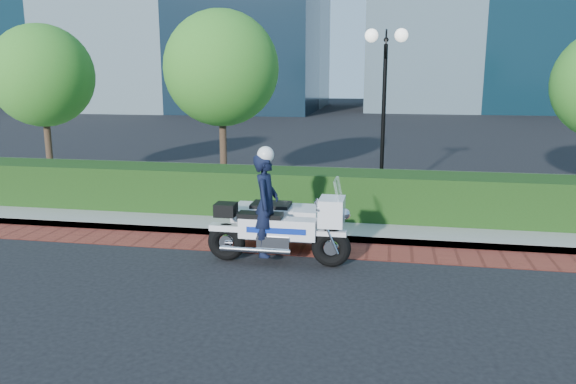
% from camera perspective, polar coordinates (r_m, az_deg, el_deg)
% --- Properties ---
extents(ground, '(120.00, 120.00, 0.00)m').
position_cam_1_polar(ground, '(9.52, 2.58, -8.62)').
color(ground, black).
rests_on(ground, ground).
extents(brick_strip, '(60.00, 1.00, 0.01)m').
position_cam_1_polar(brick_strip, '(10.93, 3.66, -5.81)').
color(brick_strip, maroon).
rests_on(brick_strip, ground).
extents(sidewalk, '(60.00, 8.00, 0.15)m').
position_cam_1_polar(sidewalk, '(15.23, 5.66, -0.35)').
color(sidewalk, gray).
rests_on(sidewalk, ground).
extents(hedge_main, '(18.00, 1.20, 1.00)m').
position_cam_1_polar(hedge_main, '(12.77, 4.81, -0.16)').
color(hedge_main, black).
rests_on(hedge_main, sidewalk).
extents(lamppost, '(1.02, 0.70, 4.21)m').
position_cam_1_polar(lamppost, '(14.03, 9.77, 10.34)').
color(lamppost, black).
rests_on(lamppost, sidewalk).
extents(tree_a, '(3.00, 3.00, 4.58)m').
position_cam_1_polar(tree_a, '(18.39, -23.70, 10.75)').
color(tree_a, '#332319').
rests_on(tree_a, sidewalk).
extents(tree_b, '(3.20, 3.20, 4.89)m').
position_cam_1_polar(tree_b, '(16.02, -6.80, 12.35)').
color(tree_b, '#332319').
rests_on(tree_b, sidewalk).
extents(police_motorcycle, '(2.60, 1.83, 2.11)m').
position_cam_1_polar(police_motorcycle, '(10.31, -1.21, -2.75)').
color(police_motorcycle, black).
rests_on(police_motorcycle, ground).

